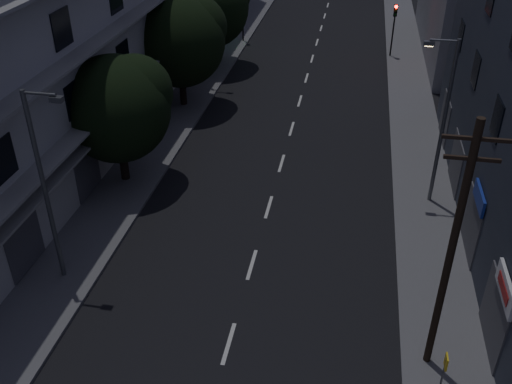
% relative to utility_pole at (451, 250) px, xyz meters
% --- Properties ---
extents(ground, '(160.00, 160.00, 0.00)m').
position_rel_utility_pole_xyz_m(ground, '(-6.86, 18.15, -4.87)').
color(ground, black).
rests_on(ground, ground).
extents(sidewalk_left, '(3.00, 90.00, 0.15)m').
position_rel_utility_pole_xyz_m(sidewalk_left, '(-14.36, 18.15, -4.79)').
color(sidewalk_left, '#565659').
rests_on(sidewalk_left, ground).
extents(sidewalk_right, '(3.00, 90.00, 0.15)m').
position_rel_utility_pole_xyz_m(sidewalk_right, '(0.64, 18.15, -4.79)').
color(sidewalk_right, '#565659').
rests_on(sidewalk_right, ground).
extents(lane_markings, '(0.15, 60.50, 0.01)m').
position_rel_utility_pole_xyz_m(lane_markings, '(-6.86, 24.40, -4.86)').
color(lane_markings, beige).
rests_on(lane_markings, ground).
extents(building_left, '(7.00, 36.00, 14.00)m').
position_rel_utility_pole_xyz_m(building_left, '(-18.83, 11.15, 2.13)').
color(building_left, '#AFAFA9').
rests_on(building_left, ground).
extents(tree_near, '(5.33, 5.33, 6.57)m').
position_rel_utility_pole_xyz_m(tree_near, '(-14.60, 9.90, -0.61)').
color(tree_near, black).
rests_on(tree_near, sidewalk_left).
extents(tree_mid, '(5.81, 5.81, 7.15)m').
position_rel_utility_pole_xyz_m(tree_mid, '(-14.38, 19.98, -0.25)').
color(tree_mid, black).
rests_on(tree_mid, sidewalk_left).
extents(tree_far, '(6.03, 6.03, 7.45)m').
position_rel_utility_pole_xyz_m(tree_far, '(-14.49, 27.97, -0.05)').
color(tree_far, black).
rests_on(tree_far, sidewalk_left).
extents(traffic_signal_far_right, '(0.28, 0.37, 4.10)m').
position_rel_utility_pole_xyz_m(traffic_signal_far_right, '(-0.59, 32.56, -1.77)').
color(traffic_signal_far_right, black).
rests_on(traffic_signal_far_right, sidewalk_right).
extents(traffic_signal_far_left, '(0.28, 0.37, 4.10)m').
position_rel_utility_pole_xyz_m(traffic_signal_far_left, '(-13.30, 34.52, -1.77)').
color(traffic_signal_far_left, black).
rests_on(traffic_signal_far_left, sidewalk_left).
extents(street_lamp_left_near, '(1.51, 0.25, 8.00)m').
position_rel_utility_pole_xyz_m(street_lamp_left_near, '(-14.15, 1.99, -0.27)').
color(street_lamp_left_near, '#585C5F').
rests_on(street_lamp_left_near, sidewalk_left).
extents(street_lamp_right, '(1.51, 0.25, 8.00)m').
position_rel_utility_pole_xyz_m(street_lamp_right, '(0.76, 10.52, -0.27)').
color(street_lamp_right, '#55575C').
rests_on(street_lamp_right, sidewalk_right).
extents(street_lamp_left_far, '(1.51, 0.25, 8.00)m').
position_rel_utility_pole_xyz_m(street_lamp_left_far, '(-14.19, 24.03, -0.27)').
color(street_lamp_left_far, '#5B5D63').
rests_on(street_lamp_left_far, sidewalk_left).
extents(utility_pole, '(1.80, 0.24, 9.00)m').
position_rel_utility_pole_xyz_m(utility_pole, '(0.00, 0.00, 0.00)').
color(utility_pole, black).
rests_on(utility_pole, sidewalk_right).
extents(bus_stop_sign, '(0.06, 0.35, 2.52)m').
position_rel_utility_pole_xyz_m(bus_stop_sign, '(0.04, -2.17, -2.98)').
color(bus_stop_sign, '#595B60').
rests_on(bus_stop_sign, sidewalk_right).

